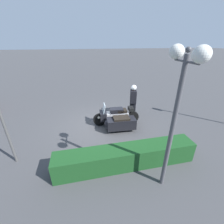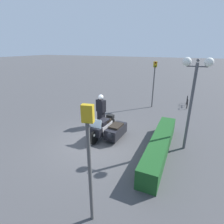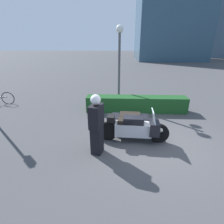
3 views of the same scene
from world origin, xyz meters
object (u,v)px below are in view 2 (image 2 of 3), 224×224
at_px(hedge_bush_curbside, 160,146).
at_px(traffic_light_near, 89,150).
at_px(twin_lamp_post, 194,82).
at_px(traffic_light_far, 154,78).
at_px(officer_rider, 101,110).
at_px(police_motorcycle, 109,130).
at_px(bicycle_parked, 187,102).

relative_size(hedge_bush_curbside, traffic_light_near, 1.53).
distance_m(twin_lamp_post, traffic_light_far, 5.91).
distance_m(officer_rider, traffic_light_near, 6.05).
distance_m(hedge_bush_curbside, traffic_light_far, 6.59).
height_order(hedge_bush_curbside, traffic_light_near, traffic_light_near).
bearing_deg(police_motorcycle, bicycle_parked, 158.65).
height_order(traffic_light_near, bicycle_parked, traffic_light_near).
height_order(twin_lamp_post, traffic_light_near, twin_lamp_post).
xyz_separation_m(police_motorcycle, officer_rider, (-1.20, -1.07, 0.51)).
relative_size(officer_rider, traffic_light_far, 0.55).
bearing_deg(hedge_bush_curbside, traffic_light_near, -15.48).
bearing_deg(twin_lamp_post, traffic_light_near, -23.11).
bearing_deg(hedge_bush_curbside, traffic_light_far, -164.68).
xyz_separation_m(officer_rider, twin_lamp_post, (0.63, 4.58, 2.05)).
xyz_separation_m(traffic_light_far, bicycle_parked, (-1.44, 2.44, -1.89)).
bearing_deg(twin_lamp_post, police_motorcycle, -80.82).
bearing_deg(police_motorcycle, twin_lamp_post, 102.49).
xyz_separation_m(police_motorcycle, bicycle_parked, (-7.24, 3.32, -0.13)).
relative_size(police_motorcycle, bicycle_parked, 1.37).
bearing_deg(traffic_light_far, twin_lamp_post, 9.50).
xyz_separation_m(police_motorcycle, traffic_light_near, (4.16, 1.49, 1.65)).
xyz_separation_m(officer_rider, bicycle_parked, (-6.03, 4.40, -0.64)).
relative_size(traffic_light_far, bicycle_parked, 1.93).
distance_m(traffic_light_near, traffic_light_far, 9.98).
relative_size(traffic_light_near, traffic_light_far, 0.94).
height_order(twin_lamp_post, bicycle_parked, twin_lamp_post).
bearing_deg(bicycle_parked, twin_lamp_post, -1.71).
bearing_deg(officer_rider, traffic_light_near, -140.04).
relative_size(officer_rider, twin_lamp_post, 0.47).
height_order(hedge_bush_curbside, bicycle_parked, hedge_bush_curbside).
bearing_deg(traffic_light_far, traffic_light_near, -13.64).
bearing_deg(traffic_light_near, traffic_light_far, -8.45).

